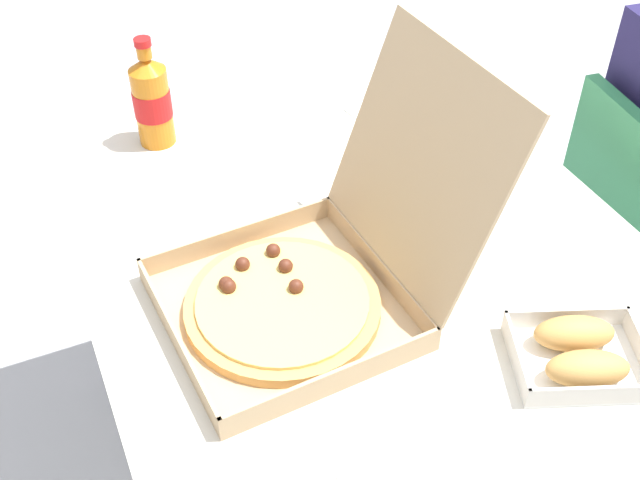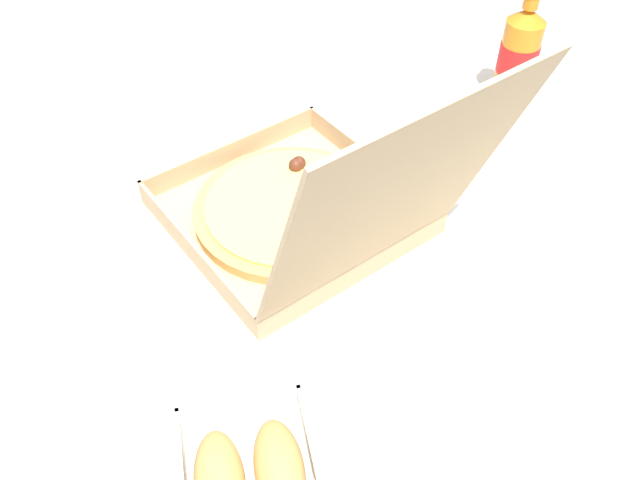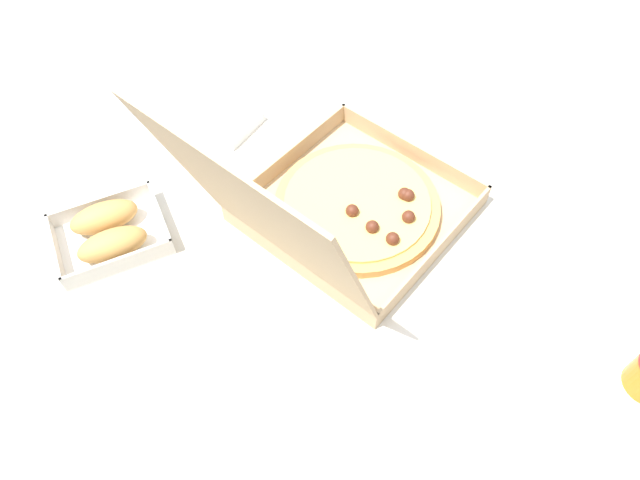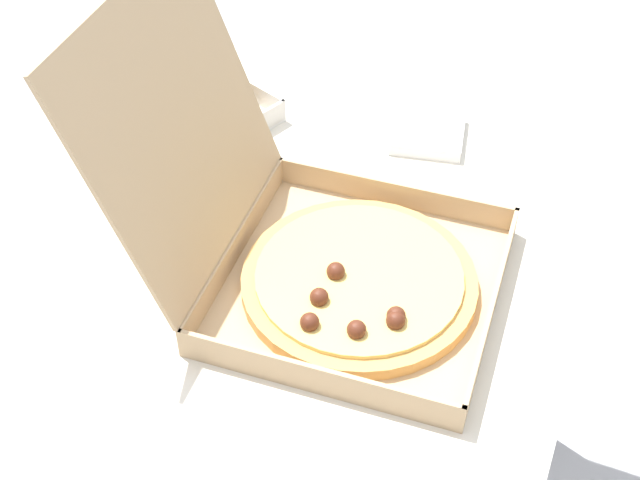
{
  "view_description": "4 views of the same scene",
  "coord_description": "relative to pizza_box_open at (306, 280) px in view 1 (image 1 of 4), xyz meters",
  "views": [
    {
      "loc": [
        0.88,
        -0.47,
        1.62
      ],
      "look_at": [
        -0.01,
        -0.07,
        0.77
      ],
      "focal_mm": 44.09,
      "sensor_mm": 36.0,
      "label": 1
    },
    {
      "loc": [
        0.46,
        0.48,
        1.44
      ],
      "look_at": [
        0.09,
        -0.08,
        0.76
      ],
      "focal_mm": 36.36,
      "sensor_mm": 36.0,
      "label": 2
    },
    {
      "loc": [
        -0.32,
        0.34,
        1.55
      ],
      "look_at": [
        0.07,
        -0.06,
        0.76
      ],
      "focal_mm": 31.68,
      "sensor_mm": 36.0,
      "label": 3
    },
    {
      "loc": [
        -0.67,
        -0.43,
        1.57
      ],
      "look_at": [
        0.09,
        -0.12,
        0.79
      ],
      "focal_mm": 49.95,
      "sensor_mm": 36.0,
      "label": 4
    }
  ],
  "objects": [
    {
      "name": "bread_side_box",
      "position": [
        0.27,
        0.31,
        -0.03
      ],
      "size": [
        0.21,
        0.23,
        0.06
      ],
      "color": "white",
      "rests_on": "dining_table"
    },
    {
      "name": "dining_table",
      "position": [
        -0.08,
        0.14,
        -0.13
      ],
      "size": [
        1.13,
        0.93,
        0.73
      ],
      "color": "silver",
      "rests_on": "ground_plane"
    },
    {
      "name": "cola_bottle",
      "position": [
        -0.54,
        -0.09,
        0.04
      ],
      "size": [
        0.07,
        0.07,
        0.22
      ],
      "color": "orange",
      "rests_on": "dining_table"
    },
    {
      "name": "pizza_box_open",
      "position": [
        0.0,
        0.0,
        0.0
      ],
      "size": [
        0.38,
        0.49,
        0.38
      ],
      "color": "tan",
      "rests_on": "dining_table"
    },
    {
      "name": "paper_menu",
      "position": [
        -0.41,
        0.39,
        -0.05
      ],
      "size": [
        0.24,
        0.19,
        0.0
      ],
      "primitive_type": "cube",
      "rotation": [
        0.0,
        0.0,
        0.22
      ],
      "color": "white",
      "rests_on": "dining_table"
    }
  ]
}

